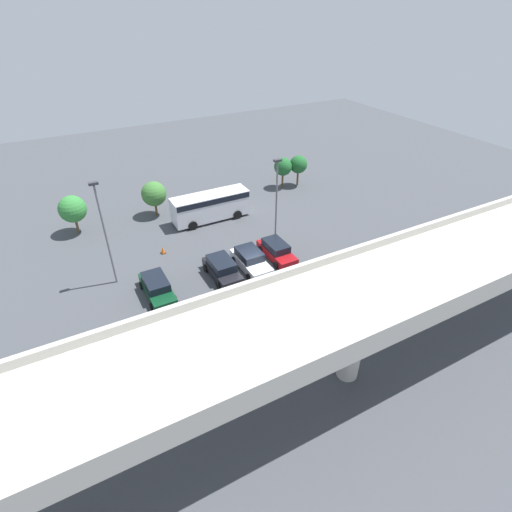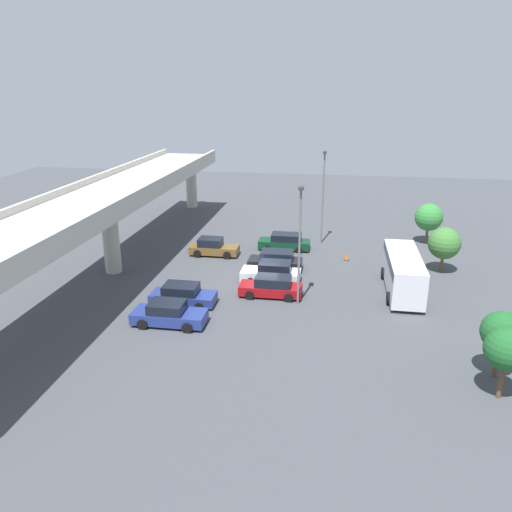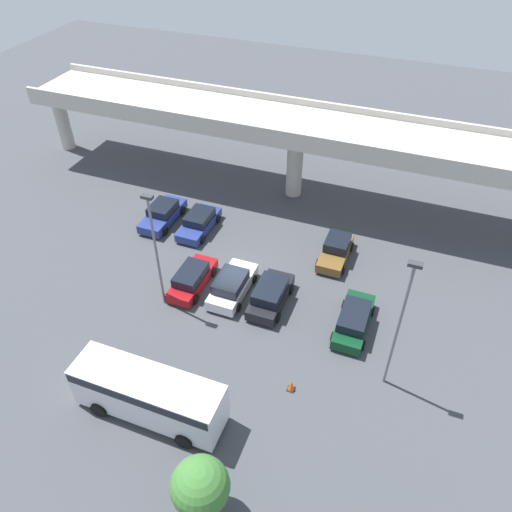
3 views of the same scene
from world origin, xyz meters
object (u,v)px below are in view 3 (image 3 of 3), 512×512
Objects in this scene: lamp_post_near_aisle at (400,319)px; parked_car_5 at (336,250)px; lamp_post_mid_lot at (155,245)px; traffic_cone at (291,386)px; parked_car_4 at (270,295)px; parked_car_0 at (163,214)px; tree_front_right at (200,486)px; parked_car_3 at (232,285)px; parked_car_1 at (199,222)px; parked_car_2 at (192,278)px; shuttle_bus at (148,393)px; parked_car_6 at (354,320)px.

parked_car_5 is at bearing 118.66° from lamp_post_near_aisle.
traffic_cone is at bearing -19.45° from lamp_post_mid_lot.
traffic_cone is (3.43, -6.03, -0.48)m from parked_car_4.
parked_car_0 is 1.07× the size of parked_car_4.
parked_car_3 is at bearing 107.80° from tree_front_right.
tree_front_right reaches higher than parked_car_3.
lamp_post_near_aisle reaches higher than parked_car_0.
parked_car_2 is at bearing 21.77° from parked_car_1.
parked_car_2 is 1.04× the size of parked_car_5.
tree_front_right is 5.54× the size of traffic_cone.
parked_car_5 is (14.24, 0.48, 0.01)m from parked_car_0.
parked_car_0 is 14.25m from parked_car_5.
parked_car_5 is 11.99m from lamp_post_near_aisle.
parked_car_4 is 6.49× the size of traffic_cone.
parked_car_4 is (2.77, 0.04, 0.03)m from parked_car_3.
parked_car_4 is at bearing -25.27° from parked_car_5.
lamp_post_mid_lot reaches higher than traffic_cone.
parked_car_3 reaches higher than traffic_cone.
shuttle_bus is at bearing -20.70° from parked_car_5.
parked_car_6 is at bearing 69.01° from traffic_cone.
lamp_post_near_aisle is 12.96× the size of traffic_cone.
parked_car_2 is at bearing 62.07° from lamp_post_mid_lot.
parked_car_3 is at bearing -83.42° from parked_car_2.
parked_car_0 is 18.85m from traffic_cone.
tree_front_right reaches higher than parked_car_4.
parked_car_1 is 14.98m from parked_car_6.
lamp_post_near_aisle reaches higher than parked_car_3.
parked_car_4 is 0.55× the size of shuttle_bus.
parked_car_5 is at bearing -42.39° from parked_car_3.
lamp_post_near_aisle reaches higher than lamp_post_mid_lot.
parked_car_5 is 20.22m from tree_front_right.
parked_car_0 is 12.68m from parked_car_4.
lamp_post_near_aisle is (5.33, -9.76, 4.49)m from parked_car_5.
lamp_post_near_aisle is at bearing -113.29° from parked_car_4.
parked_car_3 is 8.45m from parked_car_5.
lamp_post_near_aisle reaches higher than traffic_cone.
tree_front_right is at bearing -122.43° from lamp_post_near_aisle.
parked_car_5 is at bearing -52.49° from parked_car_2.
shuttle_bus is at bearing -148.54° from traffic_cone.
parked_car_4 is 1.01× the size of parked_car_5.
parked_car_6 is 6.28m from traffic_cone.
tree_front_right is (-3.99, -13.72, 1.80)m from parked_car_6.
tree_front_right is at bearing 142.36° from shuttle_bus.
tree_front_right is at bearing -151.62° from parked_car_2.
parked_car_6 is at bearing 73.80° from tree_front_right.
parked_car_5 is 0.52× the size of lamp_post_mid_lot.
parked_car_6 is (2.74, -6.38, -0.00)m from parked_car_5.
shuttle_bus is 0.91× the size of lamp_post_near_aisle.
parked_car_4 is at bearing 96.91° from tree_front_right.
parked_car_1 is 1.20× the size of tree_front_right.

